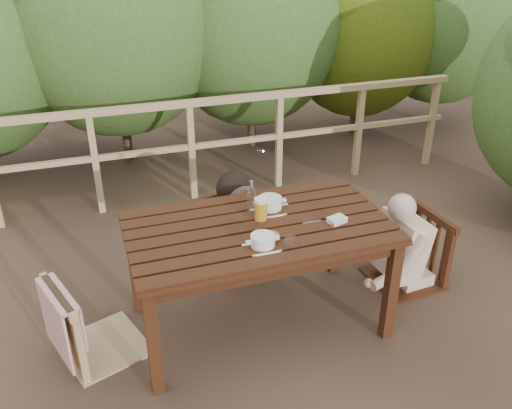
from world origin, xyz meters
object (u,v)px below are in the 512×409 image
object	(u,v)px
bread_roll	(270,237)
tumbler	(290,242)
woman	(224,189)
diner_right	(417,208)
soup_near	(263,241)
bottle	(251,197)
table	(258,276)
beer_glass	(261,210)
soup_far	(270,204)
butter_tub	(337,221)
chair_right	(411,223)
chair_far	(225,208)
chair_left	(94,283)

from	to	relation	value
bread_roll	tumbler	bearing A→B (deg)	-50.25
woman	diner_right	size ratio (longest dim) A/B	1.03
soup_near	bread_roll	bearing A→B (deg)	34.20
bottle	tumbler	xyz separation A→B (m)	(0.08, -0.49, -0.08)
table	beer_glass	bearing A→B (deg)	59.53
table	diner_right	distance (m)	1.29
woman	soup_far	size ratio (longest dim) A/B	4.72
tumbler	butter_tub	xyz separation A→B (m)	(0.39, 0.17, -0.01)
soup_far	beer_glass	xyz separation A→B (m)	(-0.11, -0.13, 0.04)
tumbler	bread_roll	bearing A→B (deg)	129.75
beer_glass	bottle	world-z (taller)	bottle
table	chair_right	xyz separation A→B (m)	(1.23, 0.11, 0.12)
soup_far	bread_roll	distance (m)	0.41
woman	soup_far	distance (m)	0.69
chair_far	bottle	size ratio (longest dim) A/B	4.18
table	tumbler	distance (m)	0.53
chair_left	table	bearing A→B (deg)	-113.14
table	diner_right	world-z (taller)	diner_right
chair_far	diner_right	size ratio (longest dim) A/B	0.77
table	tumbler	size ratio (longest dim) A/B	21.24
bread_roll	chair_far	bearing A→B (deg)	90.33
chair_left	chair_far	world-z (taller)	chair_left
chair_left	beer_glass	size ratio (longest dim) A/B	6.35
soup_far	bottle	xyz separation A→B (m)	(-0.13, 0.01, 0.07)
diner_right	butter_tub	world-z (taller)	diner_right
soup_near	bottle	size ratio (longest dim) A/B	1.08
butter_tub	diner_right	bearing A→B (deg)	2.39
butter_tub	chair_far	bearing A→B (deg)	101.37
bottle	butter_tub	xyz separation A→B (m)	(0.47, -0.33, -0.09)
diner_right	soup_near	world-z (taller)	diner_right
bread_roll	bottle	distance (m)	0.40
bread_roll	beer_glass	xyz separation A→B (m)	(0.03, 0.26, 0.05)
bread_roll	chair_right	bearing A→B (deg)	14.28
chair_right	woman	bearing A→B (deg)	-125.23
beer_glass	table	bearing A→B (deg)	-120.47
soup_near	chair_right	bearing A→B (deg)	15.44
chair_left	soup_far	world-z (taller)	chair_left
bottle	table	bearing A→B (deg)	-94.85
soup_far	woman	bearing A→B (deg)	102.12
soup_far	tumbler	world-z (taller)	soup_far
chair_far	soup_near	xyz separation A→B (m)	(-0.06, -1.06, 0.33)
chair_left	bread_roll	world-z (taller)	chair_left
table	chair_right	distance (m)	1.24
chair_far	bottle	xyz separation A→B (m)	(0.01, -0.63, 0.40)
soup_far	beer_glass	distance (m)	0.17
woman	soup_far	world-z (taller)	woman
table	woman	world-z (taller)	woman
diner_right	soup_far	bearing A→B (deg)	81.72
woman	butter_tub	world-z (taller)	woman
table	bottle	bearing A→B (deg)	85.15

